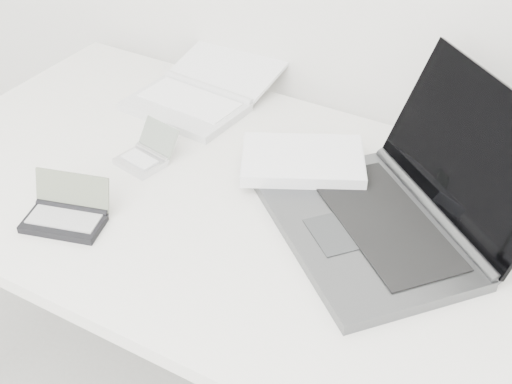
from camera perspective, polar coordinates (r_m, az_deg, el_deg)
The scene contains 5 objects.
desk at distance 1.39m, azimuth 1.90°, elevation -3.02°, with size 1.60×0.80×0.73m.
laptop_large at distance 1.34m, azimuth 9.51°, elevation -0.41°, with size 0.65×0.57×0.26m.
netbook_open_white at distance 1.71m, azimuth -4.64°, elevation 7.75°, with size 0.29×0.36×0.06m.
pda_silver at distance 1.51m, azimuth -8.81°, elevation 2.92°, with size 0.11×0.13×0.07m.
palmtop_charcoal at distance 1.38m, azimuth -14.93°, elevation -1.75°, with size 0.17×0.14×0.08m.
Camera 1 is at (0.50, 0.60, 1.58)m, focal length 50.00 mm.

